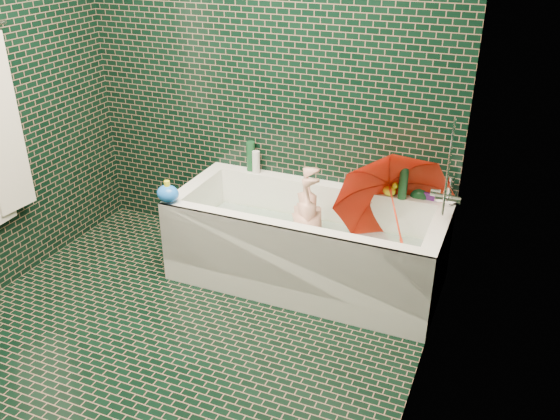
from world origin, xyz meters
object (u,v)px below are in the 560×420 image
at_px(rubber_duck, 391,190).
at_px(umbrella, 395,214).
at_px(child, 311,241).
at_px(bath_toy, 168,193).
at_px(bathtub, 306,251).

bearing_deg(rubber_duck, umbrella, -88.12).
xyz_separation_m(child, bath_toy, (-0.84, -0.29, 0.30)).
height_order(umbrella, rubber_duck, umbrella).
bearing_deg(bathtub, umbrella, 8.86).
xyz_separation_m(bathtub, bath_toy, (-0.80, -0.31, 0.40)).
height_order(bathtub, child, bathtub).
height_order(child, bath_toy, bath_toy).
distance_m(child, bath_toy, 0.94).
relative_size(child, umbrella, 1.31).
relative_size(umbrella, bath_toy, 4.14).
height_order(rubber_duck, bath_toy, bath_toy).
bearing_deg(bath_toy, bathtub, 5.87).
bearing_deg(child, bathtub, -137.55).
distance_m(child, rubber_duck, 0.60).
bearing_deg(rubber_duck, bath_toy, -171.94).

